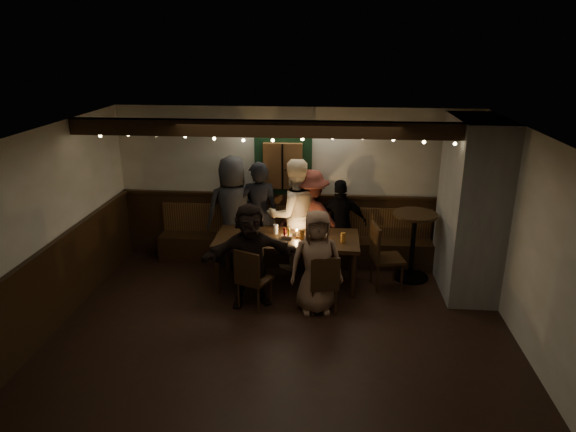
# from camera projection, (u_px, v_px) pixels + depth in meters

# --- Properties ---
(room) EXTENTS (6.02, 5.01, 2.62)m
(room) POSITION_uv_depth(u_px,v_px,m) (362.00, 220.00, 7.62)
(room) COLOR black
(room) RESTS_ON ground
(dining_table) EXTENTS (2.18, 0.93, 0.94)m
(dining_table) POSITION_uv_depth(u_px,v_px,m) (287.00, 241.00, 7.80)
(dining_table) COLOR black
(dining_table) RESTS_ON ground
(chair_near_left) EXTENTS (0.54, 0.54, 0.90)m
(chair_near_left) POSITION_uv_depth(u_px,v_px,m) (251.00, 276.00, 7.12)
(chair_near_left) COLOR black
(chair_near_left) RESTS_ON ground
(chair_near_right) EXTENTS (0.45, 0.45, 0.87)m
(chair_near_right) POSITION_uv_depth(u_px,v_px,m) (324.00, 281.00, 7.02)
(chair_near_right) COLOR black
(chair_near_right) RESTS_ON ground
(chair_end) EXTENTS (0.54, 0.54, 1.01)m
(chair_end) POSITION_uv_depth(u_px,v_px,m) (381.00, 253.00, 7.75)
(chair_end) COLOR black
(chair_end) RESTS_ON ground
(high_top) EXTENTS (0.68, 0.68, 1.09)m
(high_top) POSITION_uv_depth(u_px,v_px,m) (413.00, 238.00, 8.02)
(high_top) COLOR black
(high_top) RESTS_ON ground
(person_a) EXTENTS (1.05, 0.86, 1.85)m
(person_a) POSITION_uv_depth(u_px,v_px,m) (234.00, 211.00, 8.50)
(person_a) COLOR #26262A
(person_a) RESTS_ON ground
(person_b) EXTENTS (0.69, 0.49, 1.78)m
(person_b) POSITION_uv_depth(u_px,v_px,m) (259.00, 214.00, 8.45)
(person_b) COLOR black
(person_b) RESTS_ON ground
(person_c) EXTENTS (1.10, 0.99, 1.85)m
(person_c) POSITION_uv_depth(u_px,v_px,m) (294.00, 215.00, 8.34)
(person_c) COLOR beige
(person_c) RESTS_ON ground
(person_d) EXTENTS (1.14, 0.74, 1.65)m
(person_d) POSITION_uv_depth(u_px,v_px,m) (310.00, 219.00, 8.44)
(person_d) COLOR maroon
(person_d) RESTS_ON ground
(person_e) EXTENTS (0.92, 0.48, 1.49)m
(person_e) POSITION_uv_depth(u_px,v_px,m) (340.00, 224.00, 8.44)
(person_e) COLOR black
(person_e) RESTS_ON ground
(person_f) EXTENTS (1.47, 0.84, 1.51)m
(person_f) POSITION_uv_depth(u_px,v_px,m) (250.00, 255.00, 7.19)
(person_f) COLOR black
(person_f) RESTS_ON ground
(person_g) EXTENTS (0.79, 0.58, 1.48)m
(person_g) POSITION_uv_depth(u_px,v_px,m) (316.00, 262.00, 7.01)
(person_g) COLOR #84624B
(person_g) RESTS_ON ground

